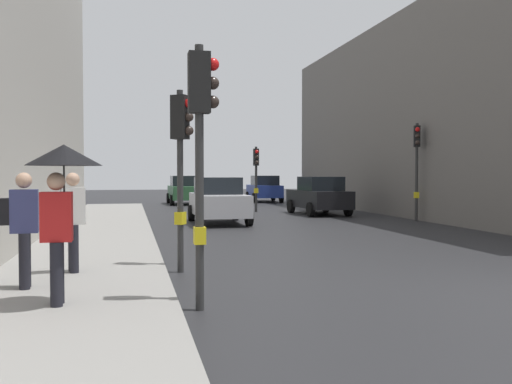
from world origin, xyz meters
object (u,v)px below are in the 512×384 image
Objects in this scene: traffic_light_near_right at (181,147)px; car_silver_hatchback at (218,200)px; pedestrian_with_grey_backpack at (21,223)px; car_blue_van at (264,189)px; traffic_light_near_left at (201,128)px; traffic_light_far_median at (256,167)px; pedestrian_with_black_backpack at (70,216)px; car_dark_suv at (319,196)px; traffic_light_mid_street at (417,154)px; pedestrian_with_umbrella at (62,179)px; car_green_estate at (185,190)px.

traffic_light_near_right is 0.83× the size of car_silver_hatchback.
car_blue_van is at bearing 69.75° from pedestrian_with_grey_backpack.
traffic_light_far_median is at bearing 75.45° from traffic_light_near_left.
traffic_light_far_median is 1.83× the size of pedestrian_with_black_backpack.
pedestrian_with_grey_backpack is at bearing -122.32° from car_dark_suv.
car_dark_suv is 19.11m from pedestrian_with_grey_backpack.
traffic_light_far_median is 1.83× the size of pedestrian_with_grey_backpack.
traffic_light_near_left reaches higher than car_dark_suv.
traffic_light_far_median reaches higher than pedestrian_with_grey_backpack.
traffic_light_mid_street is 2.21× the size of pedestrian_with_black_backpack.
pedestrian_with_umbrella reaches higher than car_dark_suv.
traffic_light_near_right reaches higher than car_green_estate.
traffic_light_near_left reaches higher than pedestrian_with_grey_backpack.
pedestrian_with_umbrella is (-12.04, -12.92, -0.85)m from traffic_light_mid_street.
car_green_estate is at bearing 79.45° from pedestrian_with_grey_backpack.
traffic_light_near_right reaches higher than traffic_light_far_median.
car_dark_suv is 2.00× the size of pedestrian_with_umbrella.
pedestrian_with_umbrella is at bearing -120.89° from traffic_light_near_right.
car_blue_van is 2.00× the size of pedestrian_with_umbrella.
traffic_light_far_median is at bearing 126.24° from traffic_light_mid_street.
traffic_light_mid_street is 2.21× the size of pedestrian_with_grey_backpack.
car_blue_van is 16.77m from car_silver_hatchback.
car_silver_hatchback is at bearing 77.64° from traffic_light_near_right.
traffic_light_far_median is 6.77m from car_silver_hatchback.
traffic_light_near_left is at bearing -128.16° from traffic_light_mid_street.
traffic_light_mid_street reaches higher than pedestrian_with_umbrella.
car_green_estate is at bearing 84.58° from traffic_light_near_right.
pedestrian_with_umbrella is 1.62m from pedestrian_with_grey_backpack.
traffic_light_near_left is 27.94m from car_green_estate.
car_green_estate is 13.98m from car_silver_hatchback.
traffic_light_far_median is 1.51× the size of pedestrian_with_umbrella.
pedestrian_with_black_backpack is (-4.34, -25.15, 0.29)m from car_green_estate.
pedestrian_with_umbrella is (-1.85, -3.10, -0.58)m from traffic_light_near_right.
pedestrian_with_black_backpack is (-7.15, -17.17, -1.07)m from traffic_light_far_median.
car_blue_van is 2.42× the size of pedestrian_with_grey_backpack.
pedestrian_with_umbrella reaches higher than pedestrian_with_grey_backpack.
car_blue_van is at bearing 97.89° from traffic_light_mid_street.
traffic_light_far_median reaches higher than car_silver_hatchback.
pedestrian_with_umbrella is 1.21× the size of pedestrian_with_grey_backpack.
traffic_light_near_right is 14.15m from traffic_light_mid_street.
traffic_light_near_right is (-5.15, -16.69, 0.19)m from traffic_light_far_median.
car_green_estate is 25.52m from pedestrian_with_black_backpack.
pedestrian_with_umbrella is (-4.19, -27.76, 0.96)m from car_green_estate.
traffic_light_mid_street reaches higher than pedestrian_with_grey_backpack.
traffic_light_near_left is (0.00, -3.13, 0.12)m from traffic_light_near_right.
traffic_light_far_median is at bearing -70.61° from car_green_estate.
traffic_light_near_right is at bearing 35.12° from pedestrian_with_grey_backpack.
traffic_light_mid_street is 16.03m from pedestrian_with_black_backpack.
pedestrian_with_grey_backpack is (-4.93, -26.48, 0.29)m from car_green_estate.
pedestrian_with_black_backpack is at bearing -112.60° from traffic_light_far_median.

